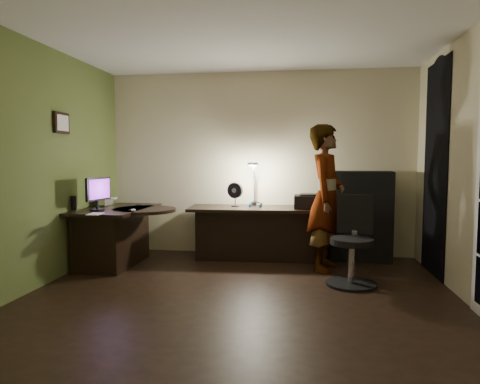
# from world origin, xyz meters

# --- Properties ---
(floor) EXTENTS (4.50, 4.00, 0.01)m
(floor) POSITION_xyz_m (0.00, 0.00, -0.01)
(floor) COLOR black
(floor) RESTS_ON ground
(ceiling) EXTENTS (4.50, 4.00, 0.01)m
(ceiling) POSITION_xyz_m (0.00, 0.00, 2.71)
(ceiling) COLOR silver
(ceiling) RESTS_ON floor
(wall_back) EXTENTS (4.50, 0.01, 2.70)m
(wall_back) POSITION_xyz_m (0.00, 2.00, 1.35)
(wall_back) COLOR beige
(wall_back) RESTS_ON floor
(wall_front) EXTENTS (4.50, 0.01, 2.70)m
(wall_front) POSITION_xyz_m (0.00, -2.00, 1.35)
(wall_front) COLOR beige
(wall_front) RESTS_ON floor
(wall_left) EXTENTS (0.01, 4.00, 2.70)m
(wall_left) POSITION_xyz_m (-2.25, 0.00, 1.35)
(wall_left) COLOR beige
(wall_left) RESTS_ON floor
(wall_right) EXTENTS (0.01, 4.00, 2.70)m
(wall_right) POSITION_xyz_m (2.25, 0.00, 1.35)
(wall_right) COLOR beige
(wall_right) RESTS_ON floor
(green_wall_overlay) EXTENTS (0.00, 4.00, 2.70)m
(green_wall_overlay) POSITION_xyz_m (-2.24, 0.00, 1.35)
(green_wall_overlay) COLOR #57692F
(green_wall_overlay) RESTS_ON floor
(arched_doorway) EXTENTS (0.01, 0.90, 2.60)m
(arched_doorway) POSITION_xyz_m (2.24, 1.15, 1.30)
(arched_doorway) COLOR black
(arched_doorway) RESTS_ON floor
(framed_picture) EXTENTS (0.04, 0.30, 0.25)m
(framed_picture) POSITION_xyz_m (-2.22, 0.45, 1.85)
(framed_picture) COLOR black
(framed_picture) RESTS_ON wall_left
(desk_left) EXTENTS (0.85, 1.35, 0.77)m
(desk_left) POSITION_xyz_m (-1.83, 1.03, 0.38)
(desk_left) COLOR black
(desk_left) RESTS_ON floor
(desk_right) EXTENTS (2.01, 0.78, 0.74)m
(desk_right) POSITION_xyz_m (0.05, 1.61, 0.37)
(desk_right) COLOR black
(desk_right) RESTS_ON floor
(cabinet) EXTENTS (0.86, 0.47, 1.25)m
(cabinet) POSITION_xyz_m (1.46, 1.78, 0.63)
(cabinet) COLOR black
(cabinet) RESTS_ON floor
(laptop_stand) EXTENTS (0.25, 0.23, 0.09)m
(laptop_stand) POSITION_xyz_m (-2.11, 1.25, 0.82)
(laptop_stand) COLOR silver
(laptop_stand) RESTS_ON desk_left
(laptop) EXTENTS (0.36, 0.35, 0.21)m
(laptop) POSITION_xyz_m (-2.07, 1.25, 0.97)
(laptop) COLOR silver
(laptop) RESTS_ON laptop_stand
(monitor) EXTENTS (0.17, 0.46, 0.30)m
(monitor) POSITION_xyz_m (-1.92, 0.71, 0.93)
(monitor) COLOR black
(monitor) RESTS_ON desk_left
(mouse) EXTENTS (0.08, 0.10, 0.03)m
(mouse) POSITION_xyz_m (-1.42, 0.66, 0.79)
(mouse) COLOR silver
(mouse) RESTS_ON desk_left
(phone) EXTENTS (0.10, 0.15, 0.01)m
(phone) POSITION_xyz_m (-1.62, 1.34, 0.78)
(phone) COLOR black
(phone) RESTS_ON desk_left
(pen) EXTENTS (0.02, 0.14, 0.01)m
(pen) POSITION_xyz_m (-1.51, 0.79, 0.78)
(pen) COLOR black
(pen) RESTS_ON desk_left
(speaker) EXTENTS (0.09, 0.09, 0.18)m
(speaker) POSITION_xyz_m (-2.19, 0.64, 0.87)
(speaker) COLOR black
(speaker) RESTS_ON desk_left
(notepad) EXTENTS (0.15, 0.21, 0.01)m
(notepad) POSITION_xyz_m (-1.75, 0.31, 0.78)
(notepad) COLOR silver
(notepad) RESTS_ON desk_left
(desk_fan) EXTENTS (0.25, 0.19, 0.35)m
(desk_fan) POSITION_xyz_m (-0.31, 1.66, 0.91)
(desk_fan) COLOR black
(desk_fan) RESTS_ON desk_right
(headphones) EXTENTS (0.19, 0.12, 0.08)m
(headphones) POSITION_xyz_m (-0.01, 1.61, 0.78)
(headphones) COLOR #26619F
(headphones) RESTS_ON desk_right
(printer) EXTENTS (0.46, 0.36, 0.20)m
(printer) POSITION_xyz_m (0.76, 1.57, 0.84)
(printer) COLOR black
(printer) RESTS_ON desk_right
(desk_lamp) EXTENTS (0.21, 0.33, 0.67)m
(desk_lamp) POSITION_xyz_m (-0.05, 1.83, 1.08)
(desk_lamp) COLOR black
(desk_lamp) RESTS_ON desk_right
(office_chair) EXTENTS (0.69, 0.69, 1.01)m
(office_chair) POSITION_xyz_m (1.19, 0.52, 0.51)
(office_chair) COLOR black
(office_chair) RESTS_ON floor
(person) EXTENTS (0.60, 0.76, 1.86)m
(person) POSITION_xyz_m (0.94, 1.19, 0.93)
(person) COLOR #D8A88C
(person) RESTS_ON floor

